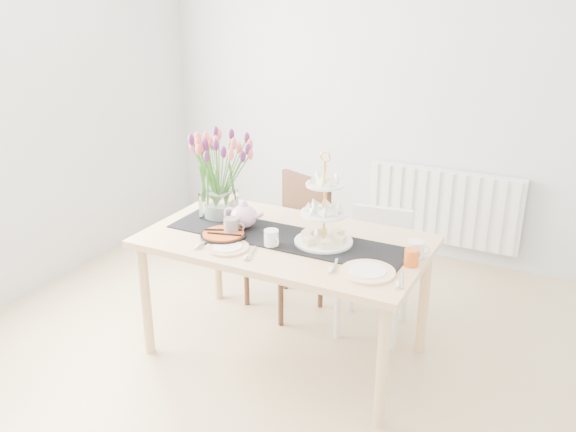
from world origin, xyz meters
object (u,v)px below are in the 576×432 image
at_px(chair_white, 377,262).
at_px(plate_right, 368,272).
at_px(mug_orange, 411,258).
at_px(chair_brown, 293,233).
at_px(cream_jug, 415,249).
at_px(teapot, 244,216).
at_px(plate_left, 227,248).
at_px(tulip_vase, 217,163).
at_px(mug_white, 271,238).
at_px(dining_table, 285,251).
at_px(tart_tin, 224,235).
at_px(mug_grey, 231,227).
at_px(cake_stand, 324,221).
at_px(radiator, 443,206).

bearing_deg(chair_white, plate_right, -82.10).
bearing_deg(mug_orange, plate_right, 160.50).
distance_m(chair_brown, cream_jug, 1.11).
xyz_separation_m(teapot, plate_left, (0.07, -0.29, -0.07)).
relative_size(tulip_vase, mug_white, 6.68).
bearing_deg(chair_white, dining_table, -130.57).
bearing_deg(tart_tin, plate_left, -49.52).
height_order(chair_white, tart_tin, tart_tin).
bearing_deg(chair_white, mug_grey, -142.37).
height_order(cake_stand, mug_grey, cake_stand).
xyz_separation_m(chair_white, mug_white, (-0.39, -0.69, 0.35)).
relative_size(chair_white, cream_jug, 8.58).
xyz_separation_m(mug_white, plate_right, (0.59, -0.07, -0.04)).
distance_m(tart_tin, plate_right, 0.89).
xyz_separation_m(tart_tin, plate_right, (0.89, -0.05, -0.01)).
distance_m(tulip_vase, teapot, 0.36).
bearing_deg(plate_right, cake_stand, 146.03).
xyz_separation_m(radiator, dining_table, (-0.50, -1.75, 0.22)).
relative_size(cake_stand, tart_tin, 1.81).
height_order(mug_grey, plate_left, mug_grey).
bearing_deg(plate_left, radiator, 70.48).
bearing_deg(plate_left, cream_jug, 20.79).
bearing_deg(mug_white, chair_white, 90.40).
distance_m(tulip_vase, mug_orange, 1.29).
distance_m(cream_jug, mug_white, 0.78).
bearing_deg(mug_orange, mug_grey, 116.85).
height_order(cream_jug, mug_grey, mug_grey).
distance_m(chair_brown, tart_tin, 0.77).
bearing_deg(dining_table, chair_white, 56.35).
relative_size(cream_jug, plate_right, 0.33).
xyz_separation_m(mug_grey, mug_orange, (1.03, 0.08, -0.01)).
relative_size(radiator, mug_white, 12.51).
height_order(chair_white, plate_left, chair_white).
distance_m(teapot, plate_left, 0.31).
height_order(chair_brown, mug_grey, chair_brown).
distance_m(chair_brown, tulip_vase, 0.79).
bearing_deg(cream_jug, mug_orange, -88.00).
bearing_deg(tart_tin, dining_table, 26.11).
xyz_separation_m(teapot, mug_white, (0.27, -0.16, -0.03)).
bearing_deg(cake_stand, plate_right, -33.97).
distance_m(dining_table, teapot, 0.32).
height_order(dining_table, plate_right, plate_right).
bearing_deg(cream_jug, plate_right, -121.46).
distance_m(chair_brown, plate_right, 1.14).
xyz_separation_m(radiator, teapot, (-0.79, -1.73, 0.38)).
xyz_separation_m(tulip_vase, teapot, (0.22, -0.08, -0.27)).
bearing_deg(radiator, tulip_vase, -121.33).
bearing_deg(tulip_vase, chair_white, 27.59).
height_order(tulip_vase, teapot, tulip_vase).
distance_m(mug_grey, plate_right, 0.87).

